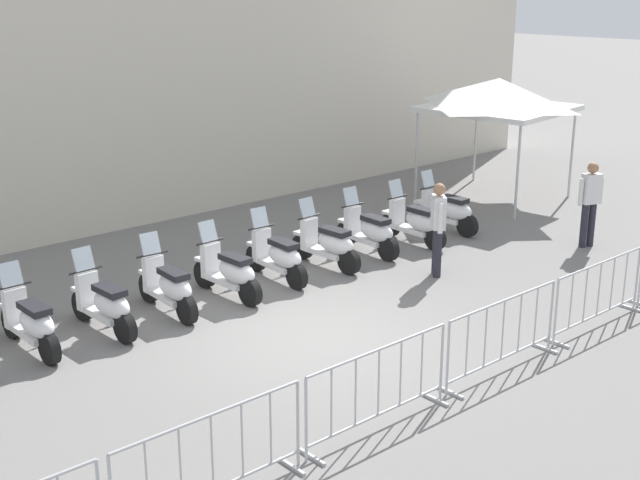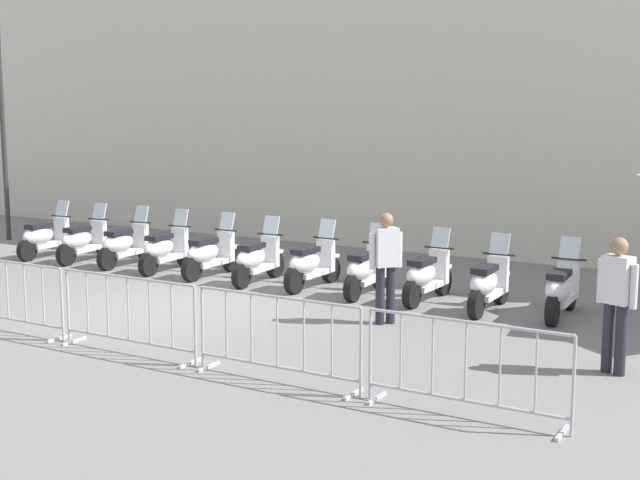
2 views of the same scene
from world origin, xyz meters
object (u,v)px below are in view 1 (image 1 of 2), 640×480
at_px(motorcycle_7, 328,244).
at_px(barrier_segment_2, 378,389).
at_px(motorcycle_8, 370,232).
at_px(officer_near_row_end, 438,224).
at_px(barrier_segment_4, 599,294).
at_px(motorcycle_3, 105,305).
at_px(barrier_segment_1, 212,460).
at_px(motorcycle_6, 278,257).
at_px(motorcycle_5, 229,272).
at_px(motorcycle_2, 31,323).
at_px(motorcycle_10, 447,211).
at_px(motorcycle_9, 415,222).
at_px(officer_mid_plaza, 590,199).
at_px(barrier_segment_3, 502,336).
at_px(canopy_tent, 498,95).
at_px(motorcycle_4, 169,287).

height_order(motorcycle_7, barrier_segment_2, motorcycle_7).
distance_m(motorcycle_8, officer_near_row_end, 1.78).
relative_size(motorcycle_8, barrier_segment_4, 0.75).
height_order(motorcycle_3, motorcycle_8, same).
xyz_separation_m(motorcycle_8, barrier_segment_1, (-7.67, -3.89, 0.07)).
bearing_deg(motorcycle_6, motorcycle_5, 177.36).
bearing_deg(motorcycle_2, barrier_segment_4, -42.69).
distance_m(motorcycle_7, barrier_segment_4, 5.02).
height_order(motorcycle_8, barrier_segment_4, motorcycle_8).
bearing_deg(motorcycle_5, officer_near_row_end, -32.17).
xyz_separation_m(motorcycle_2, motorcycle_10, (9.10, -1.24, 0.00)).
distance_m(motorcycle_9, barrier_segment_1, 9.49).
distance_m(motorcycle_7, officer_near_row_end, 2.08).
distance_m(motorcycle_8, barrier_segment_1, 8.59).
bearing_deg(officer_near_row_end, motorcycle_8, 83.69).
height_order(motorcycle_2, motorcycle_7, same).
xyz_separation_m(motorcycle_9, barrier_segment_4, (-1.64, -4.59, 0.07)).
bearing_deg(barrier_segment_1, motorcycle_5, 44.93).
distance_m(barrier_segment_4, officer_mid_plaza, 4.23).
bearing_deg(motorcycle_5, motorcycle_9, -8.18).
distance_m(motorcycle_6, motorcycle_8, 2.30).
relative_size(barrier_segment_4, officer_mid_plaza, 1.33).
distance_m(motorcycle_3, officer_near_row_end, 6.02).
bearing_deg(barrier_segment_3, motorcycle_5, 96.05).
relative_size(motorcycle_5, barrier_segment_4, 0.75).
height_order(motorcycle_2, officer_mid_plaza, officer_mid_plaza).
bearing_deg(barrier_segment_3, canopy_tent, 30.76).
height_order(motorcycle_9, barrier_segment_3, motorcycle_9).
relative_size(motorcycle_4, canopy_tent, 0.57).
relative_size(motorcycle_5, motorcycle_8, 1.00).
height_order(motorcycle_2, motorcycle_6, same).
bearing_deg(canopy_tent, motorcycle_5, -179.87).
bearing_deg(canopy_tent, barrier_segment_4, -138.25).
distance_m(motorcycle_9, barrier_segment_2, 7.51).
distance_m(barrier_segment_1, officer_mid_plaza, 10.95).
bearing_deg(barrier_segment_2, motorcycle_8, 38.62).
bearing_deg(motorcycle_3, motorcycle_8, -7.08).
height_order(motorcycle_10, barrier_segment_3, motorcycle_10).
distance_m(motorcycle_7, officer_mid_plaza, 5.40).
relative_size(motorcycle_4, motorcycle_5, 1.00).
relative_size(motorcycle_8, motorcycle_9, 1.00).
bearing_deg(motorcycle_3, barrier_segment_1, -113.29).
bearing_deg(officer_mid_plaza, motorcycle_3, 157.38).
relative_size(motorcycle_7, officer_near_row_end, 1.00).
xyz_separation_m(barrier_segment_1, officer_near_row_end, (7.48, 2.20, 0.45)).
bearing_deg(motorcycle_4, officer_mid_plaza, -24.59).
height_order(motorcycle_8, barrier_segment_2, motorcycle_8).
relative_size(officer_near_row_end, canopy_tent, 0.58).
distance_m(motorcycle_8, barrier_segment_2, 6.76).
height_order(officer_near_row_end, canopy_tent, canopy_tent).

